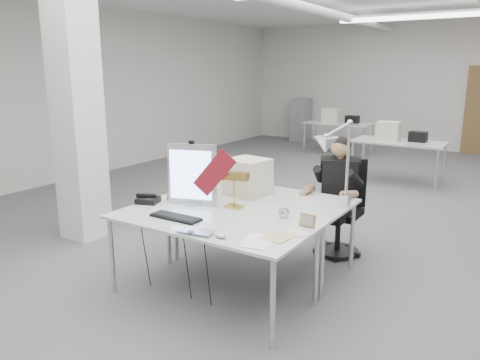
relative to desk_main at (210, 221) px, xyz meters
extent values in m
cube|color=#545356|center=(0.00, 2.50, -0.75)|extent=(10.00, 14.00, 0.02)
cube|color=silver|center=(0.00, 9.51, 0.86)|extent=(10.00, 0.02, 3.20)
cube|color=silver|center=(-5.01, 2.50, 0.86)|extent=(0.02, 14.00, 3.20)
cube|color=white|center=(-2.30, 0.50, 0.86)|extent=(0.45, 0.45, 3.20)
cube|color=white|center=(0.00, 6.50, 2.24)|extent=(2.80, 0.14, 0.08)
cube|color=silver|center=(0.00, 0.00, 0.00)|extent=(1.80, 0.90, 0.02)
cube|color=silver|center=(0.00, 0.90, 0.00)|extent=(1.80, 0.90, 0.02)
cube|color=silver|center=(0.20, 5.50, 0.00)|extent=(1.60, 0.80, 0.02)
cube|color=silver|center=(-1.80, 7.70, 0.00)|extent=(1.60, 0.80, 0.02)
cube|color=gray|center=(-3.50, 9.15, -0.14)|extent=(0.45, 0.55, 1.20)
cube|color=#B7B7BC|center=(-0.42, 0.29, 0.31)|extent=(0.47, 0.20, 0.59)
cube|color=maroon|center=(-0.14, 0.26, 0.37)|extent=(0.41, 0.13, 0.46)
cube|color=black|center=(-0.27, -0.14, 0.02)|extent=(0.48, 0.16, 0.02)
imported|color=silver|center=(0.10, -0.40, 0.03)|extent=(0.35, 0.25, 0.03)
ellipsoid|color=#B8B8BD|center=(0.34, -0.33, 0.03)|extent=(0.11, 0.10, 0.04)
cube|color=black|center=(-0.82, 0.09, 0.04)|extent=(0.25, 0.24, 0.05)
cube|color=olive|center=(-0.66, 0.28, 0.07)|extent=(0.14, 0.05, 0.11)
cube|color=#AE7C4B|center=(0.79, 0.28, 0.07)|extent=(0.14, 0.04, 0.11)
cylinder|color=#A3A3A7|center=(0.51, 0.39, 0.06)|extent=(0.10, 0.05, 0.10)
cube|color=white|center=(0.62, -0.23, 0.02)|extent=(0.28, 0.35, 0.01)
cube|color=#D1B97D|center=(0.71, -0.06, 0.02)|extent=(0.22, 0.28, 0.01)
cube|color=silver|center=(0.79, 0.11, 0.02)|extent=(0.25, 0.23, 0.01)
cube|color=beige|center=(-0.17, 0.89, 0.20)|extent=(0.44, 0.43, 0.37)
camera|label=1|loc=(2.31, -3.12, 1.30)|focal=35.00mm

